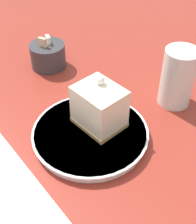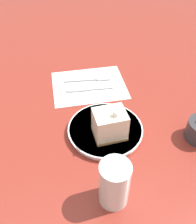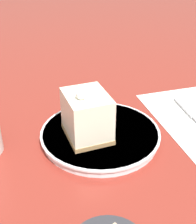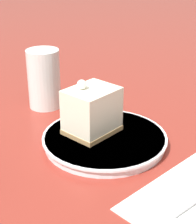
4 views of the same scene
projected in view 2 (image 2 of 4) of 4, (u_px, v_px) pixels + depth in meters
ground_plane at (100, 130)px, 0.74m from camera, size 4.00×4.00×0.00m
plate at (105, 130)px, 0.73m from camera, size 0.22×0.22×0.02m
cake_slice at (110, 124)px, 0.68m from camera, size 0.08×0.09×0.10m
napkin at (89, 85)px, 0.90m from camera, size 0.23×0.28×0.00m
fork at (92, 79)px, 0.92m from camera, size 0.05×0.17×0.00m
knife at (86, 89)px, 0.88m from camera, size 0.04×0.16×0.00m
drinking_glass at (114, 184)px, 0.54m from camera, size 0.07×0.07×0.12m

